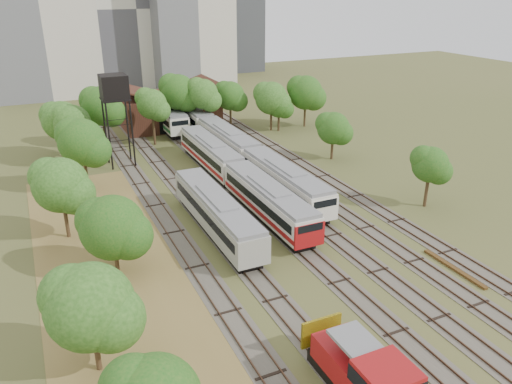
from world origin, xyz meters
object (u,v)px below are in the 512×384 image
railcar_green_set (228,142)px  shunter_locomotive (366,377)px  railcar_red_set (236,175)px  water_tower (114,90)px

railcar_green_set → shunter_locomotive: shunter_locomotive is taller
railcar_red_set → water_tower: 20.43m
railcar_red_set → railcar_green_set: (4.00, 12.61, 0.08)m
railcar_green_set → shunter_locomotive: bearing=-102.2°
railcar_red_set → shunter_locomotive: shunter_locomotive is taller
railcar_green_set → water_tower: bearing=169.6°
railcar_red_set → water_tower: water_tower is taller
shunter_locomotive → water_tower: 49.98m
railcar_red_set → railcar_green_set: bearing=72.4°
shunter_locomotive → railcar_red_set: bearing=79.9°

